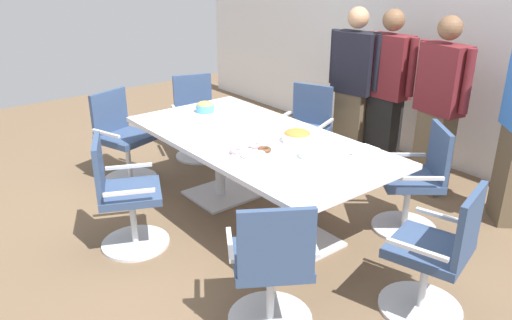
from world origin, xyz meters
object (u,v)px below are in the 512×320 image
object	(u,v)px
office_chair_5	(272,272)
plate_stack	(312,154)
person_standing_2	(439,105)
napkin_pile	(366,152)
person_standing_0	(353,86)
donut_platter	(251,151)
office_chair_1	(305,135)
office_chair_2	(197,121)
snack_bowl_cookies	(205,107)
office_chair_4	(124,200)
office_chair_6	(436,259)
person_standing_1	(387,90)
snack_bowl_pretzels	(297,136)
conference_table	(256,152)
office_chair_0	(415,185)
office_chair_3	(123,142)

from	to	relation	value
office_chair_5	plate_stack	bearing A→B (deg)	65.33
person_standing_2	napkin_pile	xyz separation A→B (m)	(0.22, -1.28, -0.09)
person_standing_0	donut_platter	world-z (taller)	person_standing_0
office_chair_1	napkin_pile	distance (m)	1.54
office_chair_2	snack_bowl_cookies	world-z (taller)	office_chair_2
office_chair_1	snack_bowl_cookies	world-z (taller)	office_chair_1
office_chair_4	office_chair_1	bearing A→B (deg)	120.87
office_chair_6	plate_stack	xyz separation A→B (m)	(-1.10, -0.02, 0.37)
person_standing_2	donut_platter	xyz separation A→B (m)	(-0.38, -1.92, -0.10)
person_standing_1	person_standing_2	world-z (taller)	same
office_chair_5	person_standing_2	bearing A→B (deg)	44.65
snack_bowl_cookies	napkin_pile	size ratio (longest dim) A/B	1.25
person_standing_1	napkin_pile	distance (m)	1.60
person_standing_0	snack_bowl_pretzels	size ratio (longest dim) A/B	6.90
snack_bowl_cookies	napkin_pile	xyz separation A→B (m)	(1.73, 0.32, -0.02)
office_chair_1	napkin_pile	xyz separation A→B (m)	(1.34, -0.66, 0.38)
office_chair_5	snack_bowl_pretzels	size ratio (longest dim) A/B	3.74
person_standing_2	office_chair_6	bearing A→B (deg)	133.30
office_chair_6	person_standing_0	distance (m)	2.59
office_chair_2	napkin_pile	xyz separation A→B (m)	(2.42, -0.01, 0.38)
snack_bowl_cookies	person_standing_1	bearing A→B (deg)	62.55
conference_table	person_standing_0	world-z (taller)	person_standing_0
office_chair_5	snack_bowl_cookies	size ratio (longest dim) A/B	5.05
conference_table	office_chair_5	bearing A→B (deg)	-34.66
conference_table	office_chair_6	world-z (taller)	office_chair_6
office_chair_0	office_chair_3	world-z (taller)	same
conference_table	plate_stack	bearing A→B (deg)	6.05
office_chair_0	person_standing_0	bearing A→B (deg)	11.68
office_chair_1	napkin_pile	bearing A→B (deg)	132.58
person_standing_2	snack_bowl_cookies	world-z (taller)	person_standing_2
office_chair_2	person_standing_0	world-z (taller)	person_standing_0
snack_bowl_pretzels	plate_stack	size ratio (longest dim) A/B	1.24
conference_table	office_chair_3	bearing A→B (deg)	-160.13
office_chair_4	snack_bowl_pretzels	xyz separation A→B (m)	(0.55, 1.30, 0.39)
napkin_pile	person_standing_0	bearing A→B (deg)	134.75
plate_stack	snack_bowl_cookies	bearing A→B (deg)	179.50
office_chair_3	plate_stack	world-z (taller)	office_chair_3
donut_platter	plate_stack	world-z (taller)	plate_stack
conference_table	snack_bowl_pretzels	world-z (taller)	snack_bowl_pretzels
office_chair_6	person_standing_0	bearing A→B (deg)	38.87
office_chair_6	snack_bowl_pretzels	world-z (taller)	office_chair_6
office_chair_0	donut_platter	xyz separation A→B (m)	(-0.73, -1.15, 0.36)
office_chair_5	office_chair_6	bearing A→B (deg)	1.24
office_chair_3	snack_bowl_cookies	xyz separation A→B (m)	(0.60, 0.61, 0.40)
conference_table	office_chair_2	world-z (taller)	office_chair_2
person_standing_1	office_chair_5	bearing A→B (deg)	113.77
office_chair_0	snack_bowl_cookies	size ratio (longest dim) A/B	5.05
conference_table	office_chair_4	size ratio (longest dim) A/B	2.64
person_standing_1	snack_bowl_cookies	world-z (taller)	person_standing_1
office_chair_3	snack_bowl_cookies	size ratio (longest dim) A/B	5.05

